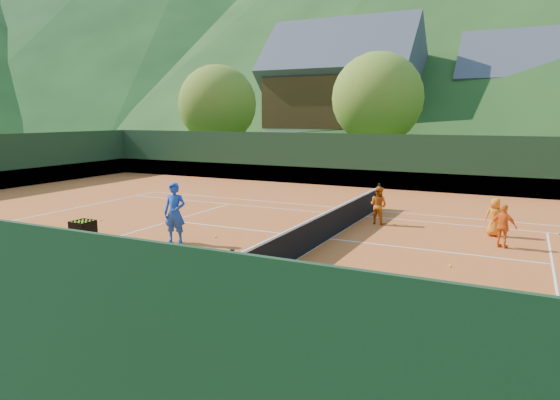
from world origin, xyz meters
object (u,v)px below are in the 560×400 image
at_px(student_c, 495,217).
at_px(tennis_net, 330,224).
at_px(ball_hopper, 83,229).
at_px(student_b, 504,226).
at_px(chalet_left, 343,98).
at_px(student_a, 378,205).
at_px(chalet_mid, 535,104).
at_px(coach, 175,213).

bearing_deg(student_c, tennis_net, 22.70).
bearing_deg(tennis_net, ball_hopper, -139.23).
distance_m(student_c, ball_hopper, 12.96).
bearing_deg(tennis_net, student_c, 30.26).
bearing_deg(student_b, tennis_net, 34.52).
xyz_separation_m(student_b, ball_hopper, (-10.76, -6.16, 0.08)).
bearing_deg(chalet_left, student_b, -62.28).
height_order(student_a, tennis_net, student_a).
bearing_deg(tennis_net, chalet_left, 108.43).
xyz_separation_m(student_a, chalet_mid, (5.20, 31.03, 4.27)).
distance_m(coach, chalet_left, 33.44).
height_order(student_a, ball_hopper, student_a).
xyz_separation_m(student_c, chalet_mid, (1.22, 31.21, 4.33)).
height_order(student_b, chalet_mid, chalet_mid).
distance_m(student_a, student_c, 3.98).
bearing_deg(chalet_left, student_a, -68.22).
bearing_deg(coach, student_c, 16.23).
bearing_deg(tennis_net, coach, -148.14).
bearing_deg(student_b, chalet_mid, -71.11).
relative_size(coach, chalet_left, 0.14).
xyz_separation_m(student_a, tennis_net, (-0.80, -2.97, -0.20)).
xyz_separation_m(coach, student_b, (9.28, 3.87, -0.29)).
relative_size(student_a, tennis_net, 0.12).
xyz_separation_m(coach, student_c, (8.96, 5.39, -0.32)).
height_order(student_a, chalet_mid, chalet_mid).
bearing_deg(tennis_net, student_a, 74.91).
bearing_deg(student_b, chalet_left, -41.81).
distance_m(coach, tennis_net, 4.95).
relative_size(student_a, student_c, 1.09).
bearing_deg(tennis_net, chalet_mid, 79.99).
relative_size(student_c, tennis_net, 0.11).
bearing_deg(chalet_left, chalet_mid, 14.04).
bearing_deg(chalet_left, tennis_net, -71.57).
height_order(coach, chalet_left, chalet_left).
height_order(student_b, student_c, student_b).
relative_size(ball_hopper, chalet_left, 0.07).
distance_m(ball_hopper, chalet_mid, 40.82).
distance_m(tennis_net, ball_hopper, 7.48).
relative_size(student_a, chalet_mid, 0.11).
relative_size(student_c, chalet_mid, 0.10).
bearing_deg(student_b, coach, 43.13).
distance_m(student_a, chalet_left, 29.52).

